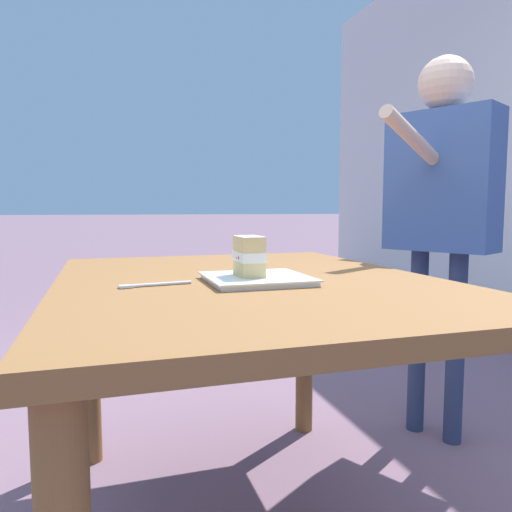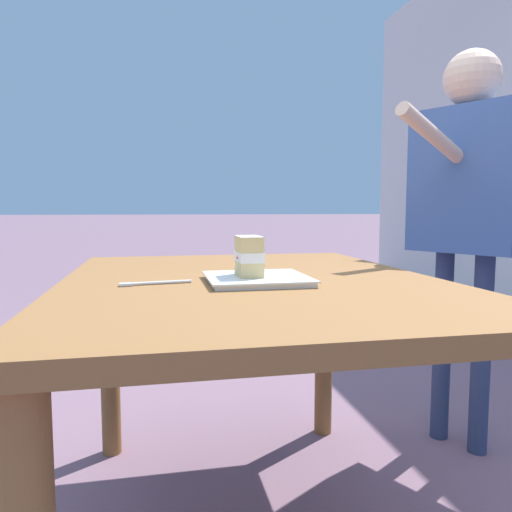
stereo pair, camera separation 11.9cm
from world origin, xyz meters
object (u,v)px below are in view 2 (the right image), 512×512
at_px(dessert_plate, 256,279).
at_px(dessert_fork, 151,283).
at_px(cake_slice, 249,256).
at_px(patio_table, 250,315).
at_px(diner_person, 467,187).

height_order(dessert_plate, dessert_fork, dessert_plate).
bearing_deg(cake_slice, patio_table, -12.58).
relative_size(dessert_plate, diner_person, 0.17).
bearing_deg(diner_person, dessert_plate, 117.39).
relative_size(dessert_fork, diner_person, 0.11).
height_order(dessert_plate, cake_slice, cake_slice).
height_order(cake_slice, dessert_fork, cake_slice).
xyz_separation_m(dessert_fork, diner_person, (0.45, -1.15, 0.26)).
xyz_separation_m(patio_table, diner_person, (0.38, -0.89, 0.36)).
relative_size(cake_slice, diner_person, 0.07).
relative_size(patio_table, diner_person, 0.86).
distance_m(cake_slice, diner_person, 1.04).
bearing_deg(dessert_fork, patio_table, -73.35).
bearing_deg(dessert_fork, cake_slice, -92.77).
distance_m(cake_slice, dessert_fork, 0.24).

